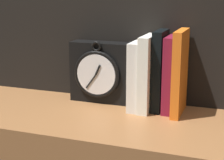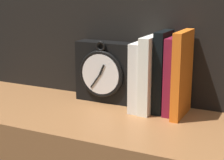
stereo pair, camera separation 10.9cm
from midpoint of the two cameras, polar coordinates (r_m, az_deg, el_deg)
clock at (r=1.26m, az=-4.27°, el=1.18°), size 0.20×0.08×0.21m
book_slot0_white at (r=1.18m, az=1.33°, el=0.69°), size 0.03×0.13×0.22m
book_slot1_white at (r=1.16m, az=2.86°, el=1.01°), size 0.03×0.14×0.24m
book_slot2_black at (r=1.17m, az=4.67°, el=1.38°), size 0.03×0.11×0.25m
book_slot3_maroon at (r=1.16m, az=6.29°, el=0.85°), size 0.03×0.12×0.24m
book_slot4_orange at (r=1.13m, az=7.63°, el=1.09°), size 0.03×0.15×0.26m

